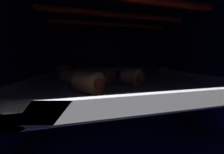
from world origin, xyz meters
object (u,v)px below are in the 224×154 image
pig_in_blanket_mid_1 (64,69)px  pig_in_blanket_mid_3 (106,76)px  pig_in_blanket_mid_0 (132,77)px  pig_in_blanket_mid_5 (164,71)px  pig_in_blanket_mid_4 (70,77)px  heating_element (118,15)px  pig_in_blanket_mid_2 (88,82)px  baking_tray_mid (117,78)px  oven_rack_mid (117,81)px

pig_in_blanket_mid_1 → pig_in_blanket_mid_3: size_ratio=1.08×
pig_in_blanket_mid_0 → pig_in_blanket_mid_5: (15.42, 10.60, -0.28)cm
pig_in_blanket_mid_4 → pig_in_blanket_mid_1: bearing=105.4°
heating_element → pig_in_blanket_mid_0: (0.02, -10.89, -15.27)cm
pig_in_blanket_mid_0 → pig_in_blanket_mid_3: (-4.61, 3.16, -0.23)cm
pig_in_blanket_mid_2 → pig_in_blanket_mid_3: pig_in_blanket_mid_2 is taller
baking_tray_mid → heating_element: bearing=-90.0°
pig_in_blanket_mid_2 → pig_in_blanket_mid_4: size_ratio=0.97×
baking_tray_mid → pig_in_blanket_mid_3: (-4.60, -7.73, 1.86)cm
pig_in_blanket_mid_1 → pig_in_blanket_mid_5: 34.98cm
baking_tray_mid → pig_in_blanket_mid_4: 13.66cm
heating_element → baking_tray_mid: size_ratio=0.99×
baking_tray_mid → pig_in_blanket_mid_1: size_ratio=7.54×
oven_rack_mid → pig_in_blanket_mid_3: bearing=-120.7°
pig_in_blanket_mid_2 → pig_in_blanket_mid_4: pig_in_blanket_mid_2 is taller
baking_tray_mid → pig_in_blanket_mid_4: (-12.29, -5.71, 1.72)cm
pig_in_blanket_mid_4 → baking_tray_mid: bearing=24.9°
pig_in_blanket_mid_2 → baking_tray_mid: bearing=59.0°
oven_rack_mid → pig_in_blanket_mid_5: size_ratio=8.48×
heating_element → baking_tray_mid: 17.37cm
baking_tray_mid → pig_in_blanket_mid_5: 15.54cm
pig_in_blanket_mid_2 → pig_in_blanket_mid_5: 27.14cm
baking_tray_mid → pig_in_blanket_mid_0: bearing=-89.9°
heating_element → pig_in_blanket_mid_4: 20.70cm
baking_tray_mid → pig_in_blanket_mid_2: size_ratio=7.73×
pig_in_blanket_mid_3 → pig_in_blanket_mid_5: bearing=20.4°
pig_in_blanket_mid_0 → pig_in_blanket_mid_5: 18.71cm
pig_in_blanket_mid_5 → baking_tray_mid: bearing=178.9°
oven_rack_mid → pig_in_blanket_mid_2: size_ratio=9.11×
oven_rack_mid → pig_in_blanket_mid_1: size_ratio=8.89×
baking_tray_mid → pig_in_blanket_mid_0: pig_in_blanket_mid_0 is taller
pig_in_blanket_mid_1 → pig_in_blanket_mid_2: bearing=-70.8°
pig_in_blanket_mid_3 → pig_in_blanket_mid_5: 21.37cm
pig_in_blanket_mid_2 → pig_in_blanket_mid_3: size_ratio=1.06×
baking_tray_mid → pig_in_blanket_mid_1: pig_in_blanket_mid_1 is taller
baking_tray_mid → pig_in_blanket_mid_5: bearing=-1.1°
pig_in_blanket_mid_2 → pig_in_blanket_mid_4: bearing=117.3°
pig_in_blanket_mid_3 → pig_in_blanket_mid_5: size_ratio=0.88×
pig_in_blanket_mid_3 → pig_in_blanket_mid_1: bearing=122.3°
pig_in_blanket_mid_1 → oven_rack_mid: bearing=-35.4°
pig_in_blanket_mid_5 → pig_in_blanket_mid_0: bearing=-145.5°
pig_in_blanket_mid_1 → pig_in_blanket_mid_3: 23.62cm
pig_in_blanket_mid_5 → pig_in_blanket_mid_4: bearing=-168.9°
heating_element → oven_rack_mid: bearing=-90.0°
heating_element → pig_in_blanket_mid_1: size_ratio=7.44×
pig_in_blanket_mid_3 → pig_in_blanket_mid_4: size_ratio=0.92×
oven_rack_mid → pig_in_blanket_mid_1: pig_in_blanket_mid_1 is taller
oven_rack_mid → baking_tray_mid: bearing=90.0°
oven_rack_mid → pig_in_blanket_mid_2: bearing=-121.0°
pig_in_blanket_mid_2 → pig_in_blanket_mid_4: (-4.10, 7.94, -0.36)cm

